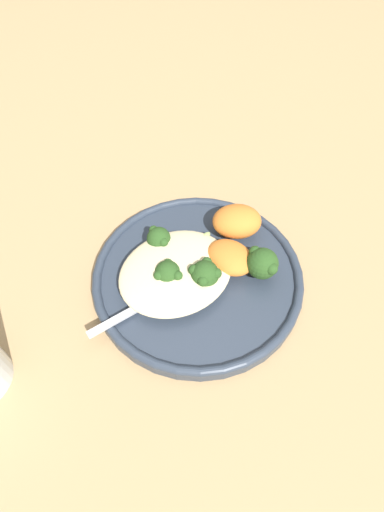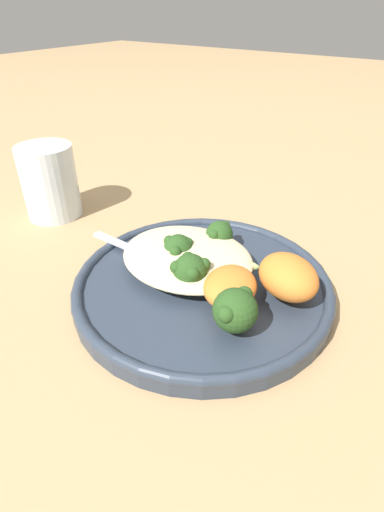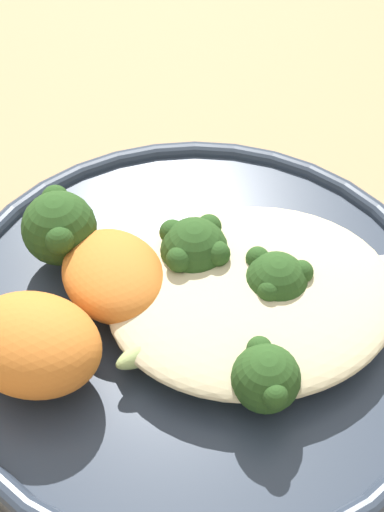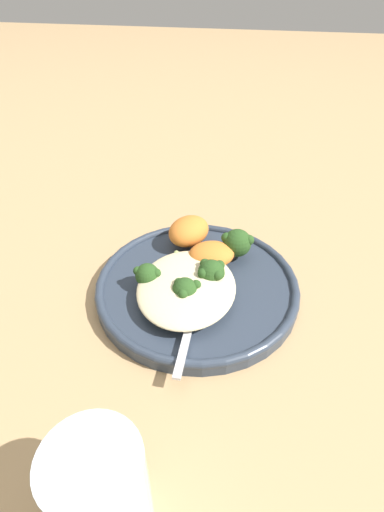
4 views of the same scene
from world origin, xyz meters
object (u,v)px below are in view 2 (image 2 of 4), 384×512
Objects in this scene: spoon at (150,255)px; water_glass at (50,182)px; sweet_potato_chunk_0 at (230,286)px; sweet_potato_chunk_1 at (288,277)px; broccoli_stalk_0 at (219,239)px; quinoa_mound at (188,256)px; broccoli_stalk_3 at (235,303)px; broccoli_stalk_1 at (194,254)px; broccoli_stalk_2 at (196,270)px; plate at (202,285)px.

water_glass is (-0.21, 0.04, 0.02)m from spoon.
sweet_potato_chunk_0 is 0.06m from sweet_potato_chunk_1.
water_glass reaches higher than broccoli_stalk_0.
sweet_potato_chunk_1 is at bearing 7.33° from quinoa_mound.
broccoli_stalk_1 is at bearing -151.93° from broccoli_stalk_3.
water_glass reaches higher than sweet_potato_chunk_0.
broccoli_stalk_3 is 0.03m from sweet_potato_chunk_0.
broccoli_stalk_0 is 0.12m from broccoli_stalk_3.
sweet_potato_chunk_0 is 0.96× the size of sweet_potato_chunk_1.
broccoli_stalk_0 is 0.73× the size of water_glass.
broccoli_stalk_1 is 0.05m from spoon.
broccoli_stalk_0 is 0.27m from water_glass.
quinoa_mound is 1.45× the size of water_glass.
sweet_potato_chunk_1 is 0.36m from water_glass.
broccoli_stalk_3 is 0.13m from spoon.
sweet_potato_chunk_0 is 0.53× the size of spoon.
quinoa_mound is 1.38× the size of broccoli_stalk_1.
sweet_potato_chunk_1 is at bearing 141.83° from broccoli_stalk_2.
plate is 0.28m from water_glass.
broccoli_stalk_0 is at bearing 75.11° from quinoa_mound.
quinoa_mound is at bearing -172.67° from sweet_potato_chunk_1.
sweet_potato_chunk_0 is at bearing -8.09° from water_glass.
water_glass reaches higher than sweet_potato_chunk_1.
broccoli_stalk_0 is at bearing 128.43° from sweet_potato_chunk_0.
broccoli_stalk_3 is 1.70× the size of sweet_potato_chunk_0.
spoon is at bearing -168.77° from sweet_potato_chunk_1.
broccoli_stalk_0 is 0.69× the size of broccoli_stalk_1.
broccoli_stalk_3 is at bearing -11.40° from water_glass.
broccoli_stalk_3 is (0.07, -0.09, 0.00)m from broccoli_stalk_0.
broccoli_stalk_3 is 0.89× the size of spoon.
water_glass is (-0.26, 0.02, 0.02)m from broccoli_stalk_1.
plate is 0.03m from broccoli_stalk_1.
broccoli_stalk_0 is 0.08m from spoon.
broccoli_stalk_1 is (-0.02, 0.01, 0.02)m from plate.
broccoli_stalk_1 is 0.88× the size of spoon.
water_glass reaches higher than broccoli_stalk_1.
broccoli_stalk_2 reaches higher than plate.
quinoa_mound is 1.36× the size of broccoli_stalk_3.
broccoli_stalk_1 is at bearing -158.27° from spoon.
quinoa_mound reaches higher than spoon.
sweet_potato_chunk_0 is at bearing -20.60° from quinoa_mound.
water_glass is at bearing -131.25° from broccoli_stalk_3.
broccoli_stalk_1 is at bearing -4.03° from water_glass.
broccoli_stalk_3 reaches higher than broccoli_stalk_1.
sweet_potato_chunk_1 is at bearing 43.23° from sweet_potato_chunk_0.
sweet_potato_chunk_1 reaches higher than broccoli_stalk_0.
water_glass is (-0.36, 0.01, 0.01)m from sweet_potato_chunk_1.
broccoli_stalk_1 is 0.07m from sweet_potato_chunk_0.
broccoli_stalk_3 reaches higher than spoon.
water_glass reaches higher than spoon.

